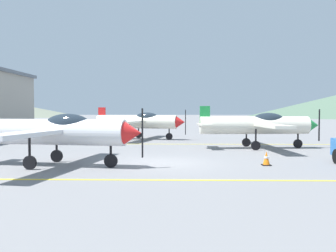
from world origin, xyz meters
TOP-DOWN VIEW (x-y plane):
  - ground_plane at (0.00, 0.00)m, footprint 400.00×400.00m
  - apron_line_near at (0.00, -4.01)m, footprint 80.00×0.16m
  - apron_line_far at (0.00, 8.95)m, footprint 80.00×0.16m
  - airplane_near at (-4.43, -1.02)m, footprint 7.49×8.58m
  - airplane_mid at (5.57, 6.33)m, footprint 7.45×8.57m
  - airplane_far at (-2.35, 13.23)m, footprint 7.51×8.54m
  - traffic_cone_front at (4.32, -0.68)m, footprint 0.36×0.36m

SIDE VIEW (x-z plane):
  - ground_plane at x=0.00m, z-range 0.00..0.00m
  - apron_line_near at x=0.00m, z-range 0.00..0.01m
  - apron_line_far at x=0.00m, z-range 0.00..0.01m
  - traffic_cone_front at x=4.32m, z-range -0.01..0.58m
  - airplane_near at x=-4.43m, z-range 0.16..2.73m
  - airplane_mid at x=5.57m, z-range 0.16..2.73m
  - airplane_far at x=-2.35m, z-range 0.16..2.73m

